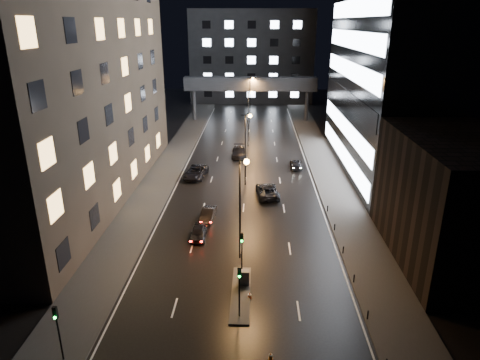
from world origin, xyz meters
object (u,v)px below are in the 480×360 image
at_px(car_toward_b, 296,164).
at_px(car_away_c, 196,172).
at_px(car_toward_a, 267,191).
at_px(utility_cabinet, 244,277).
at_px(car_away_d, 239,152).
at_px(car_away_a, 199,232).
at_px(car_away_b, 208,215).

bearing_deg(car_toward_b, car_away_c, 20.44).
height_order(car_toward_a, utility_cabinet, car_toward_a).
relative_size(car_away_c, car_toward_b, 1.34).
bearing_deg(car_toward_a, car_away_d, -81.91).
xyz_separation_m(car_away_c, car_toward_a, (10.44, -6.94, -0.02)).
bearing_deg(car_away_a, car_away_d, 82.62).
xyz_separation_m(car_away_b, car_toward_a, (7.08, 7.50, 0.13)).
bearing_deg(car_toward_a, car_away_c, -39.84).
bearing_deg(utility_cabinet, car_away_a, 119.91).
distance_m(car_away_b, car_away_c, 14.82).
xyz_separation_m(car_away_a, utility_cabinet, (5.07, -8.57, 0.15)).
relative_size(car_away_c, car_away_d, 1.10).
distance_m(car_away_b, car_away_d, 25.38).
distance_m(car_away_c, car_toward_b, 15.96).
distance_m(car_away_b, car_toward_a, 10.32).
bearing_deg(utility_cabinet, car_away_d, 92.35).
relative_size(car_away_d, utility_cabinet, 4.05).
distance_m(car_away_b, utility_cabinet, 13.86).
height_order(car_away_c, car_toward_b, car_away_c).
bearing_deg(car_away_d, car_toward_a, -75.59).
relative_size(car_away_b, utility_cabinet, 3.05).
bearing_deg(car_away_a, car_away_b, 82.31).
bearing_deg(car_away_c, car_away_d, 68.83).
xyz_separation_m(car_away_b, utility_cabinet, (4.59, -13.08, 0.15)).
distance_m(car_away_a, car_toward_b, 26.82).
bearing_deg(car_away_d, car_away_a, -95.74).
bearing_deg(car_away_b, car_toward_b, 64.36).
relative_size(car_away_b, car_toward_a, 0.71).
height_order(car_away_d, utility_cabinet, car_away_d).
distance_m(car_toward_a, utility_cabinet, 20.73).
height_order(car_away_b, car_away_c, car_away_c).
bearing_deg(car_away_d, utility_cabinet, -86.87).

